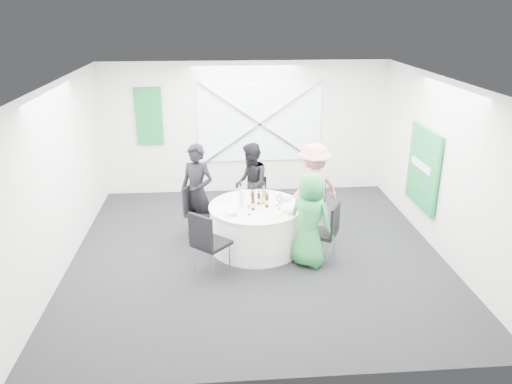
{
  "coord_description": "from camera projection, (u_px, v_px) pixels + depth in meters",
  "views": [
    {
      "loc": [
        -0.61,
        -7.38,
        3.87
      ],
      "look_at": [
        0.0,
        0.2,
        1.0
      ],
      "focal_mm": 35.0,
      "sensor_mm": 36.0,
      "label": 1
    }
  ],
  "objects": [
    {
      "name": "beer_bottle_d",
      "position": [
        253.0,
        204.0,
        8.0
      ],
      "size": [
        0.06,
        0.06,
        0.27
      ],
      "color": "#3B1E0A",
      "rests_on": "banquet_table"
    },
    {
      "name": "fork_c",
      "position": [
        280.0,
        216.0,
        7.8
      ],
      "size": [
        0.1,
        0.13,
        0.01
      ],
      "primitive_type": "cube",
      "rotation": [
        0.0,
        0.0,
        -0.65
      ],
      "color": "silver",
      "rests_on": "banquet_table"
    },
    {
      "name": "ceiling",
      "position": [
        257.0,
        82.0,
        7.3
      ],
      "size": [
        6.0,
        6.0,
        0.0
      ],
      "primitive_type": "plane",
      "rotation": [
        3.14,
        0.0,
        0.0
      ],
      "color": "white",
      "rests_on": "wall_back"
    },
    {
      "name": "plate_back_right",
      "position": [
        286.0,
        199.0,
        8.44
      ],
      "size": [
        0.25,
        0.25,
        0.04
      ],
      "color": "silver",
      "rests_on": "banquet_table"
    },
    {
      "name": "clear_water_bottle",
      "position": [
        242.0,
        201.0,
        8.1
      ],
      "size": [
        0.08,
        0.08,
        0.29
      ],
      "color": "silver",
      "rests_on": "banquet_table"
    },
    {
      "name": "chair_back_left",
      "position": [
        196.0,
        208.0,
        8.66
      ],
      "size": [
        0.58,
        0.58,
        0.95
      ],
      "rotation": [
        0.0,
        0.0,
        1.12
      ],
      "color": "black",
      "rests_on": "floor"
    },
    {
      "name": "window_brace_a",
      "position": [
        260.0,
        124.0,
        10.51
      ],
      "size": [
        2.63,
        0.05,
        1.84
      ],
      "primitive_type": "cube",
      "rotation": [
        0.0,
        0.97,
        0.0
      ],
      "color": "silver",
      "rests_on": "window_panel"
    },
    {
      "name": "knife_b",
      "position": [
        274.0,
        195.0,
        8.66
      ],
      "size": [
        0.1,
        0.13,
        0.01
      ],
      "primitive_type": "cube",
      "rotation": [
        0.0,
        0.0,
        0.62
      ],
      "color": "silver",
      "rests_on": "banquet_table"
    },
    {
      "name": "person_woman_pink",
      "position": [
        313.0,
        189.0,
        8.74
      ],
      "size": [
        1.18,
        0.92,
        1.66
      ],
      "primitive_type": "imported",
      "rotation": [
        0.0,
        0.0,
        -2.69
      ],
      "color": "pink",
      "rests_on": "floor"
    },
    {
      "name": "banquet_table",
      "position": [
        256.0,
        227.0,
        8.34
      ],
      "size": [
        1.56,
        1.56,
        0.76
      ],
      "color": "white",
      "rests_on": "floor"
    },
    {
      "name": "person_man_back_left",
      "position": [
        197.0,
        192.0,
        8.59
      ],
      "size": [
        0.73,
        0.64,
        1.68
      ],
      "primitive_type": "imported",
      "rotation": [
        0.0,
        0.0,
        -0.49
      ],
      "color": "black",
      "rests_on": "floor"
    },
    {
      "name": "knife_a",
      "position": [
        235.0,
        217.0,
        7.76
      ],
      "size": [
        0.1,
        0.13,
        0.01
      ],
      "primitive_type": "cube",
      "rotation": [
        0.0,
        0.0,
        -2.55
      ],
      "color": "silver",
      "rests_on": "banquet_table"
    },
    {
      "name": "person_man_back",
      "position": [
        251.0,
        184.0,
        9.19
      ],
      "size": [
        0.41,
        0.74,
        1.53
      ],
      "primitive_type": "imported",
      "rotation": [
        0.0,
        0.0,
        -1.56
      ],
      "color": "black",
      "rests_on": "floor"
    },
    {
      "name": "person_woman_green",
      "position": [
        310.0,
        220.0,
        7.67
      ],
      "size": [
        0.88,
        0.84,
        1.52
      ],
      "primitive_type": "imported",
      "rotation": [
        0.0,
        0.0,
        2.46
      ],
      "color": "green",
      "rests_on": "floor"
    },
    {
      "name": "green_banner",
      "position": [
        149.0,
        116.0,
        10.29
      ],
      "size": [
        0.55,
        0.04,
        1.2
      ],
      "primitive_type": "cube",
      "color": "#167034",
      "rests_on": "wall_back"
    },
    {
      "name": "fork_d",
      "position": [
        266.0,
        194.0,
        8.72
      ],
      "size": [
        0.15,
        0.03,
        0.01
      ],
      "primitive_type": "cube",
      "rotation": [
        0.0,
        0.0,
        1.48
      ],
      "color": "silver",
      "rests_on": "banquet_table"
    },
    {
      "name": "knife_d",
      "position": [
        242.0,
        194.0,
        8.7
      ],
      "size": [
        0.15,
        0.02,
        0.01
      ],
      "primitive_type": "cube",
      "rotation": [
        0.0,
        0.0,
        1.62
      ],
      "color": "silver",
      "rests_on": "banquet_table"
    },
    {
      "name": "chair_front_right",
      "position": [
        327.0,
        228.0,
        7.81
      ],
      "size": [
        0.6,
        0.6,
        0.97
      ],
      "rotation": [
        0.0,
        0.0,
        4.22
      ],
      "color": "black",
      "rests_on": "floor"
    },
    {
      "name": "wine_glass_c",
      "position": [
        279.0,
        202.0,
        8.01
      ],
      "size": [
        0.07,
        0.07,
        0.17
      ],
      "color": "white",
      "rests_on": "banquet_table"
    },
    {
      "name": "fork_b",
      "position": [
        290.0,
        203.0,
        8.32
      ],
      "size": [
        0.08,
        0.14,
        0.01
      ],
      "primitive_type": "cube",
      "rotation": [
        0.0,
        0.0,
        0.42
      ],
      "color": "silver",
      "rests_on": "banquet_table"
    },
    {
      "name": "chair_back_right",
      "position": [
        311.0,
        203.0,
        8.89
      ],
      "size": [
        0.59,
        0.58,
        0.95
      ],
      "rotation": [
        0.0,
        0.0,
        -1.07
      ],
      "color": "black",
      "rests_on": "floor"
    },
    {
      "name": "wall_front",
      "position": [
        282.0,
        267.0,
        5.0
      ],
      "size": [
        6.0,
        0.0,
        6.0
      ],
      "primitive_type": "plane",
      "rotation": [
        -1.57,
        0.0,
        0.0
      ],
      "color": "silver",
      "rests_on": "floor"
    },
    {
      "name": "knife_c",
      "position": [
        289.0,
        210.0,
        8.01
      ],
      "size": [
        0.11,
        0.12,
        0.01
      ],
      "primitive_type": "cube",
      "rotation": [
        0.0,
        0.0,
        -0.76
      ],
      "color": "silver",
      "rests_on": "banquet_table"
    },
    {
      "name": "wall_left",
      "position": [
        60.0,
        178.0,
        7.57
      ],
      "size": [
        0.0,
        6.0,
        6.0
      ],
      "primitive_type": "plane",
      "rotation": [
        1.57,
        0.0,
        1.57
      ],
      "color": "silver",
      "rests_on": "floor"
    },
    {
      "name": "chair_front_left",
      "position": [
        207.0,
        239.0,
        7.37
      ],
      "size": [
        0.66,
        0.66,
        1.03
      ],
      "rotation": [
        0.0,
        0.0,
        2.41
      ],
      "color": "black",
      "rests_on": "floor"
    },
    {
      "name": "plate_front_right",
      "position": [
        288.0,
        212.0,
        7.9
      ],
      "size": [
        0.25,
        0.25,
        0.04
      ],
      "color": "silver",
      "rests_on": "banquet_table"
    },
    {
      "name": "window_brace_b",
      "position": [
        260.0,
        124.0,
        10.51
      ],
      "size": [
        2.63,
        0.05,
        1.84
      ],
      "primitive_type": "cube",
      "rotation": [
        0.0,
        -0.97,
        0.0
      ],
      "color": "silver",
      "rests_on": "window_panel"
    },
    {
      "name": "wine_glass_d",
      "position": [
        241.0,
        193.0,
        8.42
      ],
      "size": [
        0.07,
        0.07,
        0.17
      ],
      "color": "white",
      "rests_on": "banquet_table"
    },
    {
      "name": "wall_back",
      "position": [
        245.0,
        128.0,
        10.59
      ],
      "size": [
        6.0,
        0.0,
        6.0
      ],
      "primitive_type": "plane",
      "rotation": [
        1.57,
        0.0,
        0.0
      ],
      "color": "silver",
      "rests_on": "floor"
    },
    {
      "name": "fork_a",
      "position": [
        223.0,
        211.0,
        8.0
      ],
      "size": [
        0.1,
        0.13,
        0.01
      ],
      "primitive_type": "cube",
      "rotation": [
        0.0,
        0.0,
        -2.53
      ],
      "color": "silver",
      "rests_on": "banquet_table"
    },
    {
      "name": "beer_bottle_b",
      "position": [
        259.0,
        199.0,
        8.24
      ],
      "size": [
        0.06,
        0.06,
        0.24
      ],
      "color": "#3B1E0A",
      "rests_on": "banquet_table"
    },
    {
      "name": "wine_glass_b",
      "position": [
        281.0,
        197.0,
        8.24
      ],
      "size": [
        0.07,
        0.07,
        0.17
      ],
      "color": "white",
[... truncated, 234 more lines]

